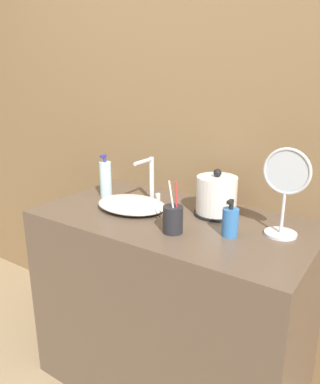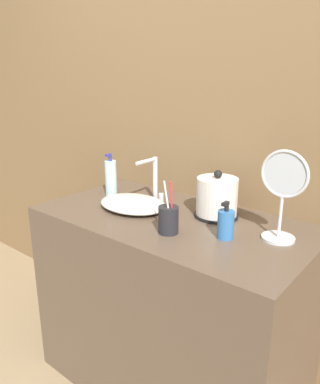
% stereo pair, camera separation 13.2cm
% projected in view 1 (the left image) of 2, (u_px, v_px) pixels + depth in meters
% --- Properties ---
extents(wall_back, '(6.00, 0.04, 2.60)m').
position_uv_depth(wall_back, '(211.00, 102.00, 1.68)').
color(wall_back, olive).
rests_on(wall_back, ground_plane).
extents(vanity_counter, '(1.16, 0.61, 0.85)m').
position_uv_depth(vanity_counter, '(171.00, 305.00, 1.69)').
color(vanity_counter, brown).
rests_on(vanity_counter, ground_plane).
extents(sink_basin, '(0.32, 0.24, 0.05)m').
position_uv_depth(sink_basin, '(132.00, 204.00, 1.65)').
color(sink_basin, silver).
rests_on(sink_basin, vanity_counter).
extents(faucet, '(0.06, 0.14, 0.21)m').
position_uv_depth(faucet, '(151.00, 178.00, 1.72)').
color(faucet, silver).
rests_on(faucet, vanity_counter).
extents(electric_kettle, '(0.18, 0.18, 0.20)m').
position_uv_depth(electric_kettle, '(216.00, 197.00, 1.57)').
color(electric_kettle, black).
rests_on(electric_kettle, vanity_counter).
extents(toothbrush_cup, '(0.08, 0.08, 0.21)m').
position_uv_depth(toothbrush_cup, '(173.00, 219.00, 1.39)').
color(toothbrush_cup, '#232328').
rests_on(toothbrush_cup, vanity_counter).
extents(lotion_bottle, '(0.06, 0.06, 0.21)m').
position_uv_depth(lotion_bottle, '(106.00, 179.00, 1.80)').
color(lotion_bottle, silver).
rests_on(lotion_bottle, vanity_counter).
extents(shampoo_bottle, '(0.06, 0.06, 0.14)m').
position_uv_depth(shampoo_bottle, '(230.00, 222.00, 1.37)').
color(shampoo_bottle, '#3370B7').
rests_on(shampoo_bottle, vanity_counter).
extents(vanity_mirror, '(0.17, 0.12, 0.33)m').
position_uv_depth(vanity_mirror, '(285.00, 188.00, 1.33)').
color(vanity_mirror, silver).
rests_on(vanity_mirror, vanity_counter).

